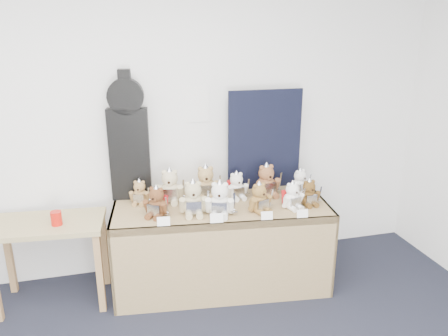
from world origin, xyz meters
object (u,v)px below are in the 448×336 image
object	(u,v)px
red_cup	(56,218)
teddy_front_centre	(220,200)
teddy_front_far_left	(157,203)
teddy_front_end	(309,194)
guitar_case	(129,138)
teddy_back_centre_left	(206,183)
teddy_front_left	(193,199)
side_table	(49,236)
teddy_back_left	(170,187)
teddy_back_right	(266,182)
teddy_back_centre_right	(237,187)
teddy_back_end	(300,182)
display_table	(222,225)
teddy_front_right	(259,199)
teddy_back_far_left	(140,193)
teddy_front_far_right	(292,196)

from	to	relation	value
red_cup	teddy_front_centre	world-z (taller)	teddy_front_centre
teddy_front_far_left	teddy_front_end	bearing A→B (deg)	27.55
guitar_case	teddy_front_end	xyz separation A→B (m)	(1.38, -0.52, -0.43)
teddy_back_centre_left	teddy_front_left	bearing A→B (deg)	-112.51
side_table	teddy_front_centre	xyz separation A→B (m)	(1.30, -0.28, 0.28)
teddy_front_centre	teddy_back_left	distance (m)	0.50
teddy_front_centre	teddy_back_right	size ratio (longest dim) A/B	0.98
teddy_back_centre_right	teddy_back_end	bearing A→B (deg)	-9.02
display_table	teddy_front_end	distance (m)	0.75
display_table	teddy_front_end	size ratio (longest dim) A/B	7.58
display_table	teddy_back_left	size ratio (longest dim) A/B	5.78
side_table	teddy_front_end	xyz separation A→B (m)	(2.05, -0.26, 0.25)
teddy_front_centre	teddy_back_centre_left	xyz separation A→B (m)	(-0.03, 0.38, 0.00)
teddy_back_left	teddy_back_centre_right	distance (m)	0.56
guitar_case	teddy_back_left	world-z (taller)	guitar_case
teddy_back_left	teddy_back_centre_right	bearing A→B (deg)	7.00
teddy_front_right	teddy_back_far_left	world-z (taller)	teddy_front_right
display_table	teddy_front_far_right	world-z (taller)	teddy_front_far_right
red_cup	teddy_back_far_left	distance (m)	0.67
teddy_front_end	teddy_back_right	size ratio (longest dim) A/B	0.77
teddy_back_left	teddy_back_end	xyz separation A→B (m)	(1.12, -0.10, -0.03)
teddy_back_far_left	teddy_front_right	bearing A→B (deg)	-6.06
side_table	teddy_front_end	size ratio (longest dim) A/B	3.64
side_table	guitar_case	distance (m)	0.98
red_cup	teddy_back_right	xyz separation A→B (m)	(1.70, 0.09, 0.10)
teddy_front_left	teddy_back_right	world-z (taller)	teddy_back_right
teddy_back_centre_left	teddy_back_end	xyz separation A→B (m)	(0.82, -0.11, -0.03)
teddy_back_centre_left	teddy_back_centre_right	bearing A→B (deg)	-11.07
teddy_front_far_left	guitar_case	bearing A→B (deg)	142.61
teddy_back_left	teddy_back_far_left	bearing A→B (deg)	-172.45
display_table	teddy_front_centre	size ratio (longest dim) A/B	5.96
teddy_back_right	teddy_front_end	bearing A→B (deg)	-53.99
teddy_front_right	guitar_case	bearing A→B (deg)	133.48
teddy_front_left	guitar_case	bearing A→B (deg)	140.93
teddy_back_centre_right	teddy_front_far_right	bearing A→B (deg)	-46.11
teddy_front_left	teddy_front_end	size ratio (longest dim) A/B	1.27
display_table	teddy_front_left	distance (m)	0.38
display_table	red_cup	bearing A→B (deg)	-176.31
teddy_front_left	teddy_back_end	size ratio (longest dim) A/B	1.25
teddy_back_far_left	teddy_front_centre	bearing A→B (deg)	-16.21
guitar_case	teddy_front_left	world-z (taller)	guitar_case
teddy_front_right	teddy_front_far_right	distance (m)	0.28
red_cup	teddy_front_end	distance (m)	1.98
side_table	teddy_front_far_right	distance (m)	1.93
red_cup	teddy_back_centre_right	size ratio (longest dim) A/B	0.42
display_table	red_cup	xyz separation A→B (m)	(-1.27, 0.07, 0.18)
teddy_back_centre_right	teddy_back_far_left	bearing A→B (deg)	167.73
teddy_front_left	teddy_front_far_right	bearing A→B (deg)	1.55
display_table	guitar_case	size ratio (longest dim) A/B	1.70
side_table	teddy_front_right	size ratio (longest dim) A/B	3.30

